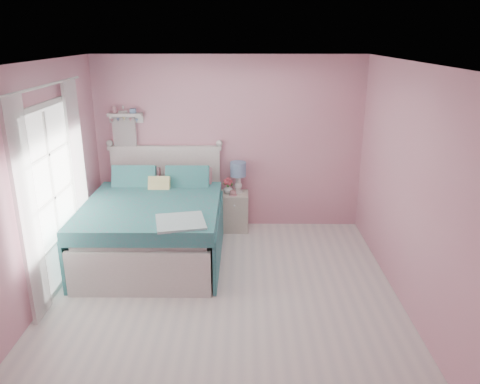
{
  "coord_description": "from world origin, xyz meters",
  "views": [
    {
      "loc": [
        0.23,
        -4.65,
        2.87
      ],
      "look_at": [
        0.18,
        1.2,
        0.89
      ],
      "focal_mm": 35.0,
      "sensor_mm": 36.0,
      "label": 1
    }
  ],
  "objects_px": {
    "nightstand": "(235,211)",
    "table_lamp": "(238,171)",
    "teacup": "(233,193)",
    "bed": "(155,226)",
    "vase": "(228,189)"
  },
  "relations": [
    {
      "from": "table_lamp",
      "to": "teacup",
      "type": "xyz_separation_m",
      "value": [
        -0.08,
        -0.14,
        -0.29
      ]
    },
    {
      "from": "nightstand",
      "to": "table_lamp",
      "type": "xyz_separation_m",
      "value": [
        0.05,
        0.04,
        0.62
      ]
    },
    {
      "from": "nightstand",
      "to": "teacup",
      "type": "bearing_deg",
      "value": -103.1
    },
    {
      "from": "teacup",
      "to": "nightstand",
      "type": "bearing_deg",
      "value": 76.9
    },
    {
      "from": "bed",
      "to": "vase",
      "type": "relative_size",
      "value": 15.0
    },
    {
      "from": "bed",
      "to": "nightstand",
      "type": "xyz_separation_m",
      "value": [
        1.05,
        0.88,
        -0.12
      ]
    },
    {
      "from": "teacup",
      "to": "table_lamp",
      "type": "bearing_deg",
      "value": 62.34
    },
    {
      "from": "bed",
      "to": "table_lamp",
      "type": "height_order",
      "value": "bed"
    },
    {
      "from": "nightstand",
      "to": "bed",
      "type": "bearing_deg",
      "value": -140.09
    },
    {
      "from": "nightstand",
      "to": "table_lamp",
      "type": "relative_size",
      "value": 1.24
    },
    {
      "from": "bed",
      "to": "nightstand",
      "type": "bearing_deg",
      "value": 39.59
    },
    {
      "from": "bed",
      "to": "table_lamp",
      "type": "xyz_separation_m",
      "value": [
        1.11,
        0.92,
        0.5
      ]
    },
    {
      "from": "table_lamp",
      "to": "vase",
      "type": "relative_size",
      "value": 3.22
    },
    {
      "from": "table_lamp",
      "to": "vase",
      "type": "distance_m",
      "value": 0.3
    },
    {
      "from": "nightstand",
      "to": "vase",
      "type": "distance_m",
      "value": 0.38
    }
  ]
}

